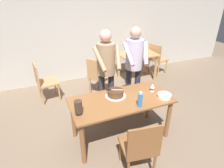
# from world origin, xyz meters

# --- Properties ---
(ground_plane) EXTENTS (14.00, 14.00, 0.00)m
(ground_plane) POSITION_xyz_m (0.00, 0.00, 0.00)
(ground_plane) COLOR #7A6651
(back_wall) EXTENTS (10.00, 0.12, 2.70)m
(back_wall) POSITION_xyz_m (0.00, 2.64, 1.35)
(back_wall) COLOR #BCB7AD
(back_wall) RESTS_ON ground_plane
(main_dining_table) EXTENTS (1.61, 0.77, 0.75)m
(main_dining_table) POSITION_xyz_m (0.00, 0.00, 0.63)
(main_dining_table) COLOR brown
(main_dining_table) RESTS_ON ground_plane
(cake_on_platter) EXTENTS (0.34, 0.34, 0.11)m
(cake_on_platter) POSITION_xyz_m (-0.04, 0.12, 0.80)
(cake_on_platter) COLOR silver
(cake_on_platter) RESTS_ON main_dining_table
(cake_knife) EXTENTS (0.26, 0.13, 0.02)m
(cake_knife) POSITION_xyz_m (-0.11, 0.15, 0.87)
(cake_knife) COLOR silver
(cake_knife) RESTS_ON cake_on_platter
(plate_stack) EXTENTS (0.22, 0.22, 0.06)m
(plate_stack) POSITION_xyz_m (0.66, -0.21, 0.78)
(plate_stack) COLOR white
(plate_stack) RESTS_ON main_dining_table
(wine_glass_near) EXTENTS (0.08, 0.08, 0.14)m
(wine_glass_near) POSITION_xyz_m (0.59, 0.03, 0.85)
(wine_glass_near) COLOR silver
(wine_glass_near) RESTS_ON main_dining_table
(water_bottle) EXTENTS (0.07, 0.07, 0.25)m
(water_bottle) POSITION_xyz_m (0.17, -0.29, 0.86)
(water_bottle) COLOR #387AC6
(water_bottle) RESTS_ON main_dining_table
(hurricane_lamp) EXTENTS (0.11, 0.11, 0.21)m
(hurricane_lamp) POSITION_xyz_m (-0.71, -0.12, 0.86)
(hurricane_lamp) COLOR black
(hurricane_lamp) RESTS_ON main_dining_table
(person_cutting_cake) EXTENTS (0.47, 0.56, 1.72)m
(person_cutting_cake) POSITION_xyz_m (-0.02, 0.60, 1.08)
(person_cutting_cake) COLOR #2D2D38
(person_cutting_cake) RESTS_ON ground_plane
(person_standing_beside) EXTENTS (0.47, 0.58, 1.72)m
(person_standing_beside) POSITION_xyz_m (0.55, 0.63, 1.08)
(person_standing_beside) COLOR #2D2D38
(person_standing_beside) RESTS_ON ground_plane
(chair_near_side) EXTENTS (0.50, 0.50, 0.90)m
(chair_near_side) POSITION_xyz_m (-0.08, -0.76, 0.49)
(chair_near_side) COLOR brown
(chair_near_side) RESTS_ON ground_plane
(background_table) EXTENTS (1.00, 0.70, 0.74)m
(background_table) POSITION_xyz_m (1.40, 1.94, 0.58)
(background_table) COLOR tan
(background_table) RESTS_ON ground_plane
(background_chair_0) EXTENTS (0.49, 0.49, 0.90)m
(background_chair_0) POSITION_xyz_m (-1.06, 1.74, 0.49)
(background_chair_0) COLOR tan
(background_chair_0) RESTS_ON ground_plane
(background_chair_1) EXTENTS (0.62, 0.62, 0.90)m
(background_chair_1) POSITION_xyz_m (0.15, 1.55, 0.49)
(background_chair_1) COLOR tan
(background_chair_1) RESTS_ON ground_plane
(background_chair_2) EXTENTS (0.55, 0.55, 0.90)m
(background_chair_2) POSITION_xyz_m (2.10, 2.05, 0.49)
(background_chair_2) COLOR tan
(background_chair_2) RESTS_ON ground_plane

